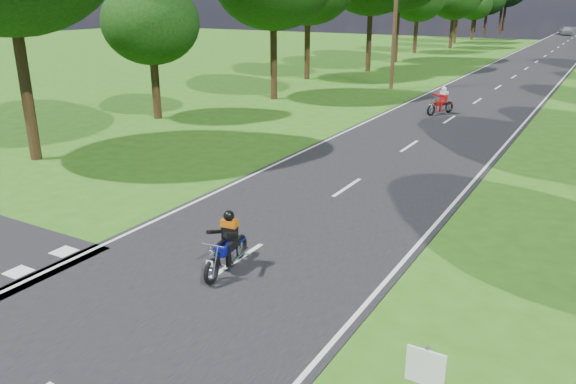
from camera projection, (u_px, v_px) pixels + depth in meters
The scene contains 7 objects.
ground at pixel (180, 299), 11.20m from camera, with size 160.00×160.00×0.00m, color #2D5C15.
main_road at pixel (537, 62), 51.95m from camera, with size 7.00×140.00×0.02m, color black.
road_markings at pixel (532, 63), 50.49m from camera, with size 7.40×140.00×0.01m.
telegraph_pole at pixel (395, 24), 35.54m from camera, with size 1.20×0.26×8.00m.
rider_near_blue at pixel (226, 242), 12.15m from camera, with size 0.54×1.61×1.34m, color navy, non-canonical shape.
rider_far_red at pixel (441, 101), 28.53m from camera, with size 0.56×1.68×1.40m, color #B0110D, non-canonical shape.
distant_car at pixel (566, 31), 87.45m from camera, with size 1.61×3.99×1.36m, color #B5B8BD.
Camera 1 is at (6.85, -7.42, 5.72)m, focal length 35.00 mm.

